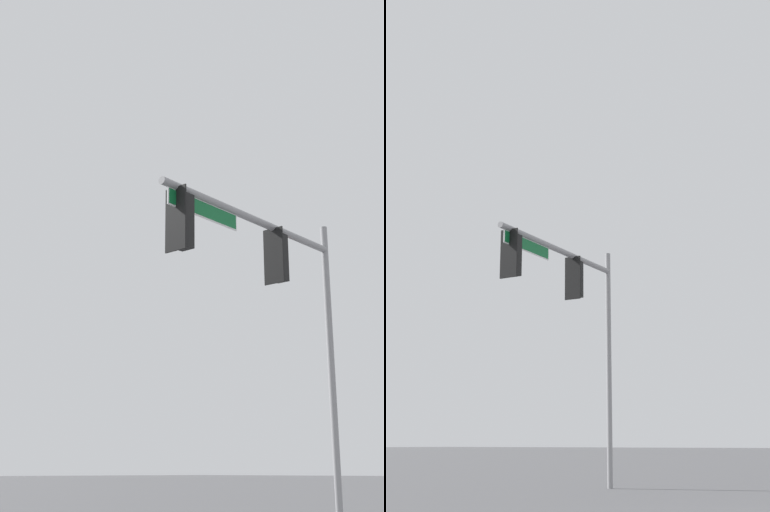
# 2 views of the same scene
# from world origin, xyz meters

# --- Properties ---
(signal_pole_near) EXTENTS (6.04, 0.72, 7.37)m
(signal_pole_near) POSITION_xyz_m (-4.43, -8.41, 5.57)
(signal_pole_near) COLOR gray
(signal_pole_near) RESTS_ON ground_plane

